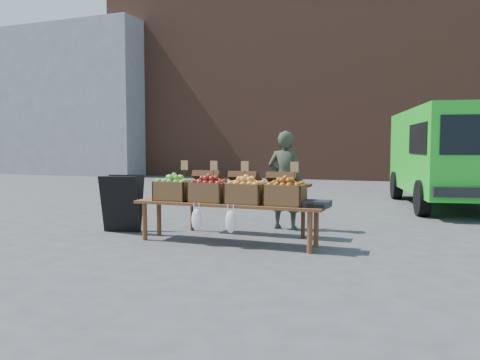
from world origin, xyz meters
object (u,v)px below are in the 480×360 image
at_px(back_table, 245,201).
at_px(weighing_scale, 317,204).
at_px(chalkboard_sign, 122,203).
at_px(display_bench, 227,223).
at_px(crate_russet_pears, 209,192).
at_px(crate_red_apples, 246,193).
at_px(vendor, 285,180).
at_px(delivery_van, 453,159).
at_px(crate_green_apples, 285,195).
at_px(crate_golden_apples, 174,191).

distance_m(back_table, weighing_scale, 1.44).
relative_size(chalkboard_sign, display_bench, 0.34).
height_order(crate_russet_pears, crate_red_apples, same).
bearing_deg(chalkboard_sign, crate_russet_pears, -20.29).
distance_m(crate_red_apples, weighing_scale, 0.98).
bearing_deg(vendor, display_bench, 74.38).
bearing_deg(weighing_scale, delivery_van, 69.86).
relative_size(vendor, crate_green_apples, 3.19).
bearing_deg(weighing_scale, crate_red_apples, 180.00).
height_order(vendor, back_table, vendor).
bearing_deg(vendor, back_table, 58.48).
height_order(back_table, crate_green_apples, back_table).
relative_size(vendor, chalkboard_sign, 1.76).
height_order(crate_red_apples, weighing_scale, crate_red_apples).
xyz_separation_m(display_bench, crate_green_apples, (0.82, 0.00, 0.42)).
distance_m(vendor, display_bench, 1.55).
xyz_separation_m(delivery_van, back_table, (-3.20, -4.61, -0.55)).
bearing_deg(crate_red_apples, crate_green_apples, 0.00).
bearing_deg(chalkboard_sign, display_bench, -19.07).
bearing_deg(weighing_scale, vendor, 119.83).
bearing_deg(crate_red_apples, chalkboard_sign, 173.69).
bearing_deg(delivery_van, crate_green_apples, -125.29).
bearing_deg(crate_red_apples, crate_russet_pears, 180.00).
bearing_deg(crate_green_apples, chalkboard_sign, 174.96).
bearing_deg(crate_golden_apples, crate_red_apples, 0.00).
relative_size(crate_russet_pears, crate_red_apples, 1.00).
relative_size(crate_golden_apples, weighing_scale, 1.47).
height_order(vendor, crate_russet_pears, vendor).
relative_size(back_table, weighing_scale, 6.18).
relative_size(back_table, crate_russet_pears, 4.20).
distance_m(delivery_van, display_bench, 6.27).
bearing_deg(crate_green_apples, weighing_scale, 0.00).
xyz_separation_m(back_table, crate_russet_pears, (-0.28, -0.72, 0.19)).
xyz_separation_m(chalkboard_sign, display_bench, (1.88, -0.24, -0.17)).
relative_size(vendor, crate_golden_apples, 3.19).
xyz_separation_m(delivery_van, crate_golden_apples, (-4.03, -5.33, -0.36)).
relative_size(crate_green_apples, weighing_scale, 1.47).
distance_m(display_bench, crate_red_apples, 0.51).
relative_size(back_table, crate_golden_apples, 4.20).
distance_m(display_bench, crate_green_apples, 0.93).
bearing_deg(crate_russet_pears, vendor, 62.33).
height_order(display_bench, crate_russet_pears, crate_russet_pears).
bearing_deg(vendor, weighing_scale, 122.28).
bearing_deg(display_bench, delivery_van, 58.98).
bearing_deg(vendor, crate_green_apples, 107.43).
xyz_separation_m(back_table, crate_red_apples, (0.27, -0.72, 0.19)).
height_order(chalkboard_sign, crate_russet_pears, chalkboard_sign).
distance_m(crate_russet_pears, crate_green_apples, 1.10).
distance_m(back_table, crate_golden_apples, 1.11).
xyz_separation_m(vendor, display_bench, (-0.45, -1.39, -0.51)).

